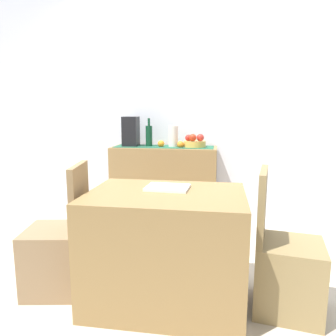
{
  "coord_description": "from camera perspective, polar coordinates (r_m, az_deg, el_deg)",
  "views": [
    {
      "loc": [
        0.4,
        -2.56,
        1.25
      ],
      "look_at": [
        -0.07,
        0.35,
        0.74
      ],
      "focal_mm": 35.02,
      "sensor_mm": 36.0,
      "label": 1
    }
  ],
  "objects": [
    {
      "name": "fruit_bowl",
      "position": [
        3.51,
        4.65,
        4.21
      ],
      "size": [
        0.24,
        0.24,
        0.06
      ],
      "primitive_type": "cylinder",
      "color": "gold",
      "rests_on": "table_runner"
    },
    {
      "name": "chair_near_window",
      "position": [
        2.49,
        -18.52,
        -13.98
      ],
      "size": [
        0.46,
        0.46,
        0.9
      ],
      "color": "#927350",
      "rests_on": "ground"
    },
    {
      "name": "apple_rear",
      "position": [
        3.5,
        3.55,
        5.28
      ],
      "size": [
        0.07,
        0.07,
        0.07
      ],
      "primitive_type": "sphere",
      "color": "red",
      "rests_on": "fruit_bowl"
    },
    {
      "name": "orange_loose_end",
      "position": [
        3.52,
        -1.22,
        4.24
      ],
      "size": [
        0.07,
        0.07,
        0.07
      ],
      "primitive_type": "sphere",
      "color": "orange",
      "rests_on": "sideboard_console"
    },
    {
      "name": "apple_center",
      "position": [
        3.47,
        5.64,
        5.3
      ],
      "size": [
        0.08,
        0.08,
        0.08
      ],
      "primitive_type": "sphere",
      "color": "red",
      "rests_on": "fruit_bowl"
    },
    {
      "name": "coffee_maker",
      "position": [
        3.62,
        -6.49,
        6.32
      ],
      "size": [
        0.16,
        0.18,
        0.32
      ],
      "primitive_type": "cube",
      "color": "black",
      "rests_on": "sideboard_console"
    },
    {
      "name": "open_book",
      "position": [
        2.18,
        -0.07,
        -3.43
      ],
      "size": [
        0.29,
        0.23,
        0.02
      ],
      "primitive_type": "cube",
      "rotation": [
        0.0,
        0.0,
        -0.06
      ],
      "color": "white",
      "rests_on": "dining_table"
    },
    {
      "name": "dining_table",
      "position": [
        2.21,
        -0.35,
        -13.59
      ],
      "size": [
        1.0,
        0.73,
        0.74
      ],
      "primitive_type": "cube",
      "color": "olive",
      "rests_on": "ground"
    },
    {
      "name": "wine_bottle",
      "position": [
        3.57,
        -3.33,
        5.65
      ],
      "size": [
        0.07,
        0.07,
        0.31
      ],
      "color": "#103C23",
      "rests_on": "sideboard_console"
    },
    {
      "name": "chair_by_corner",
      "position": [
        2.28,
        19.86,
        -16.42
      ],
      "size": [
        0.46,
        0.46,
        0.9
      ],
      "color": "olive",
      "rests_on": "ground"
    },
    {
      "name": "orange_loose_far",
      "position": [
        3.46,
        2.19,
        4.12
      ],
      "size": [
        0.07,
        0.07,
        0.07
      ],
      "primitive_type": "sphere",
      "color": "orange",
      "rests_on": "sideboard_console"
    },
    {
      "name": "room_wall_rear",
      "position": [
        3.76,
        3.07,
        11.39
      ],
      "size": [
        6.4,
        0.06,
        2.7
      ],
      "primitive_type": "cube",
      "color": "silver",
      "rests_on": "ground"
    },
    {
      "name": "ceramic_vase",
      "position": [
        3.53,
        0.93,
        5.52
      ],
      "size": [
        0.1,
        0.1,
        0.23
      ],
      "primitive_type": "cylinder",
      "color": "silver",
      "rests_on": "sideboard_console"
    },
    {
      "name": "ground_plane",
      "position": [
        2.88,
        0.23,
        -16.06
      ],
      "size": [
        6.4,
        6.4,
        0.02
      ],
      "primitive_type": "cube",
      "color": "beige",
      "rests_on": "ground"
    },
    {
      "name": "sideboard_console",
      "position": [
        3.63,
        -0.65,
        -3.13
      ],
      "size": [
        1.13,
        0.42,
        0.87
      ],
      "primitive_type": "cube",
      "color": "olive",
      "rests_on": "ground"
    },
    {
      "name": "apple_right",
      "position": [
        3.44,
        4.33,
        5.29
      ],
      "size": [
        0.08,
        0.08,
        0.08
      ],
      "primitive_type": "sphere",
      "color": "#B42F17",
      "rests_on": "fruit_bowl"
    },
    {
      "name": "table_runner",
      "position": [
        3.55,
        -0.66,
        3.75
      ],
      "size": [
        1.06,
        0.32,
        0.01
      ],
      "primitive_type": "cube",
      "color": "#20583F",
      "rests_on": "sideboard_console"
    }
  ]
}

